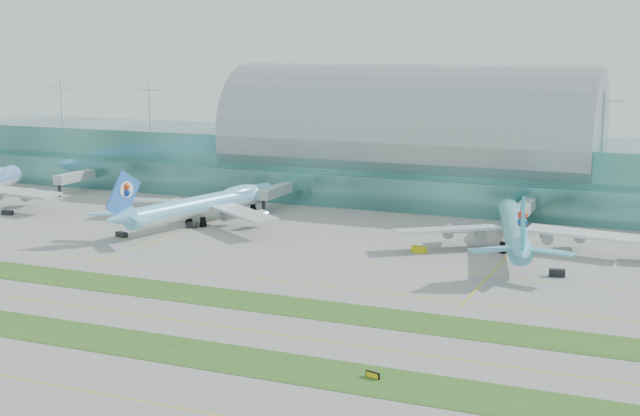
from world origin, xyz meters
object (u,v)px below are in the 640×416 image
at_px(airliner_c, 514,227).
at_px(taxiway_sign_east, 373,375).
at_px(airliner_b, 205,203).
at_px(terminal, 409,154).

xyz_separation_m(airliner_c, taxiway_sign_east, (-2.81, -93.73, -5.13)).
height_order(airliner_c, taxiway_sign_east, airliner_c).
xyz_separation_m(airliner_b, airliner_c, (85.75, 1.35, -0.05)).
bearing_deg(airliner_b, taxiway_sign_east, -35.38).
distance_m(terminal, airliner_b, 75.16).
distance_m(terminal, airliner_c, 78.03).
bearing_deg(airliner_c, airliner_b, 166.97).
height_order(airliner_b, airliner_c, airliner_b).
relative_size(airliner_b, taxiway_sign_east, 26.84).
xyz_separation_m(terminal, airliner_c, (46.42, -62.13, -8.57)).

